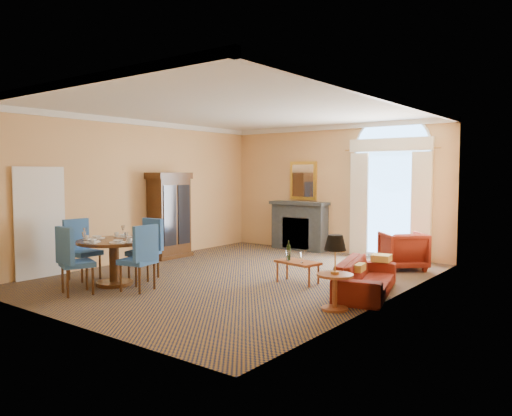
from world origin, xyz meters
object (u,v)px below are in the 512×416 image
Objects in this scene: sofa at (366,277)px; dining_table at (114,251)px; coffee_table at (297,262)px; armchair at (403,251)px; side_table at (335,263)px; armoire at (169,217)px.

dining_table is at bearing 103.12° from sofa.
coffee_table is at bearing 74.84° from sofa.
coffee_table is (2.51, 2.10, -0.21)m from dining_table.
side_table is at bearing 54.02° from armchair.
armoire reaches higher than dining_table.
sofa is (5.27, -0.53, -0.69)m from armoire.
armoire reaches higher than side_table.
side_table is at bearing -29.26° from coffee_table.
dining_table is 3.28m from coffee_table.
armoire reaches higher than armchair.
side_table reaches higher than dining_table.
dining_table is 1.50× the size of armchair.
armoire is 1.86× the size of side_table.
sofa is (3.87, 2.10, -0.32)m from dining_table.
sofa is 1.80× the size of side_table.
sofa is at bearing 10.51° from coffee_table.
dining_table is 4.41m from sofa.
dining_table is 1.49× the size of coffee_table.
side_table is (1.40, -1.16, 0.30)m from coffee_table.
armchair is at bearing 21.25° from armoire.
armchair is 0.79× the size of side_table.
armoire is 1.56× the size of dining_table.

